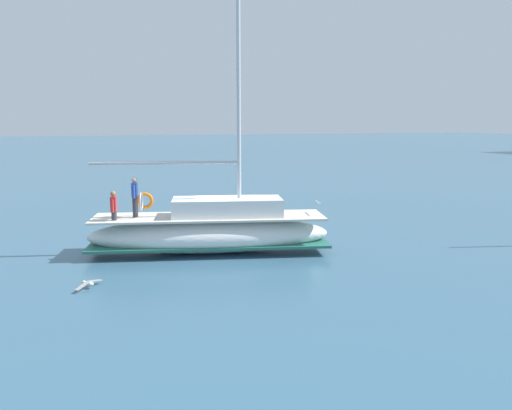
{
  "coord_description": "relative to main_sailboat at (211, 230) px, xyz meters",
  "views": [
    {
      "loc": [
        20.15,
        -6.34,
        5.13
      ],
      "look_at": [
        1.17,
        1.02,
        1.8
      ],
      "focal_mm": 35.24,
      "sensor_mm": 36.0,
      "label": 1
    }
  ],
  "objects": [
    {
      "name": "main_sailboat",
      "position": [
        0.0,
        0.0,
        0.0
      ],
      "size": [
        4.89,
        9.89,
        14.38
      ],
      "color": "white",
      "rests_on": "ground"
    },
    {
      "name": "seagull",
      "position": [
        2.95,
        -4.87,
        -0.76
      ],
      "size": [
        0.9,
        0.89,
        0.17
      ],
      "color": "silver",
      "rests_on": "ground"
    },
    {
      "name": "ground_plane",
      "position": [
        -1.19,
        0.9,
        -0.92
      ],
      "size": [
        400.0,
        400.0,
        0.0
      ],
      "primitive_type": "plane",
      "color": "#38607A"
    }
  ]
}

